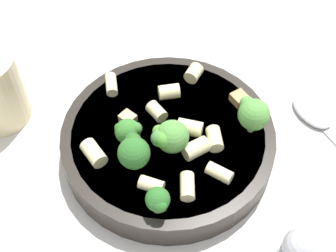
# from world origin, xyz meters

# --- Properties ---
(ground_plane) EXTENTS (2.00, 2.00, 0.00)m
(ground_plane) POSITION_xyz_m (0.00, 0.00, 0.00)
(ground_plane) COLOR beige
(pasta_bowl) EXTENTS (0.24, 0.24, 0.03)m
(pasta_bowl) POSITION_xyz_m (0.00, 0.00, 0.02)
(pasta_bowl) COLOR #28231E
(pasta_bowl) RESTS_ON ground_plane
(broccoli_floret_0) EXTENTS (0.04, 0.03, 0.04)m
(broccoli_floret_0) POSITION_xyz_m (-0.04, 0.04, 0.06)
(broccoli_floret_0) COLOR #84AD60
(broccoli_floret_0) RESTS_ON pasta_bowl
(broccoli_floret_1) EXTENTS (0.03, 0.02, 0.03)m
(broccoli_floret_1) POSITION_xyz_m (-0.09, 0.03, 0.05)
(broccoli_floret_1) COLOR #9EC175
(broccoli_floret_1) RESTS_ON pasta_bowl
(broccoli_floret_2) EXTENTS (0.04, 0.04, 0.04)m
(broccoli_floret_2) POSITION_xyz_m (-0.02, 0.00, 0.06)
(broccoli_floret_2) COLOR #9EC175
(broccoli_floret_2) RESTS_ON pasta_bowl
(broccoli_floret_3) EXTENTS (0.04, 0.03, 0.04)m
(broccoli_floret_3) POSITION_xyz_m (-0.01, -0.09, 0.06)
(broccoli_floret_3) COLOR #9EC175
(broccoli_floret_3) RESTS_ON pasta_bowl
(broccoli_floret_4) EXTENTS (0.03, 0.03, 0.03)m
(broccoli_floret_4) POSITION_xyz_m (-0.01, 0.04, 0.05)
(broccoli_floret_4) COLOR #9EC175
(broccoli_floret_4) RESTS_ON pasta_bowl
(rigatoni_0) EXTENTS (0.03, 0.03, 0.02)m
(rigatoni_0) POSITION_xyz_m (-0.02, 0.08, 0.04)
(rigatoni_0) COLOR beige
(rigatoni_0) RESTS_ON pasta_bowl
(rigatoni_1) EXTENTS (0.03, 0.03, 0.02)m
(rigatoni_1) POSITION_xyz_m (-0.03, -0.02, 0.04)
(rigatoni_1) COLOR beige
(rigatoni_1) RESTS_ON pasta_bowl
(rigatoni_2) EXTENTS (0.02, 0.02, 0.02)m
(rigatoni_2) POSITION_xyz_m (0.05, -0.01, 0.04)
(rigatoni_2) COLOR beige
(rigatoni_2) RESTS_ON pasta_bowl
(rigatoni_3) EXTENTS (0.03, 0.02, 0.02)m
(rigatoni_3) POSITION_xyz_m (0.02, 0.01, 0.04)
(rigatoni_3) COLOR beige
(rigatoni_3) RESTS_ON pasta_bowl
(rigatoni_4) EXTENTS (0.02, 0.03, 0.01)m
(rigatoni_4) POSITION_xyz_m (-0.07, 0.03, 0.04)
(rigatoni_4) COLOR beige
(rigatoni_4) RESTS_ON pasta_bowl
(rigatoni_5) EXTENTS (0.03, 0.01, 0.01)m
(rigatoni_5) POSITION_xyz_m (0.08, 0.05, 0.04)
(rigatoni_5) COLOR beige
(rigatoni_5) RESTS_ON pasta_bowl
(rigatoni_6) EXTENTS (0.03, 0.02, 0.02)m
(rigatoni_6) POSITION_xyz_m (-0.02, -0.05, 0.04)
(rigatoni_6) COLOR beige
(rigatoni_6) RESTS_ON pasta_bowl
(rigatoni_7) EXTENTS (0.03, 0.03, 0.01)m
(rigatoni_7) POSITION_xyz_m (-0.07, -0.04, 0.04)
(rigatoni_7) COLOR beige
(rigatoni_7) RESTS_ON pasta_bowl
(rigatoni_8) EXTENTS (0.03, 0.03, 0.02)m
(rigatoni_8) POSITION_xyz_m (-0.01, -0.02, 0.04)
(rigatoni_8) COLOR beige
(rigatoni_8) RESTS_ON pasta_bowl
(rigatoni_9) EXTENTS (0.03, 0.02, 0.01)m
(rigatoni_9) POSITION_xyz_m (-0.08, -0.01, 0.04)
(rigatoni_9) COLOR beige
(rigatoni_9) RESTS_ON pasta_bowl
(rigatoni_10) EXTENTS (0.03, 0.03, 0.02)m
(rigatoni_10) POSITION_xyz_m (0.07, -0.04, 0.04)
(rigatoni_10) COLOR beige
(rigatoni_10) RESTS_ON pasta_bowl
(chicken_chunk_0) EXTENTS (0.02, 0.02, 0.01)m
(chicken_chunk_0) POSITION_xyz_m (0.02, 0.04, 0.04)
(chicken_chunk_0) COLOR tan
(chicken_chunk_0) RESTS_ON pasta_bowl
(chicken_chunk_1) EXTENTS (0.02, 0.02, 0.01)m
(chicken_chunk_1) POSITION_xyz_m (0.03, -0.09, 0.04)
(chicken_chunk_1) COLOR tan
(chicken_chunk_1) RESTS_ON pasta_bowl
(spoon) EXTENTS (0.18, 0.08, 0.01)m
(spoon) POSITION_xyz_m (-0.00, -0.19, 0.00)
(spoon) COLOR #B2B2B7
(spoon) RESTS_ON ground_plane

